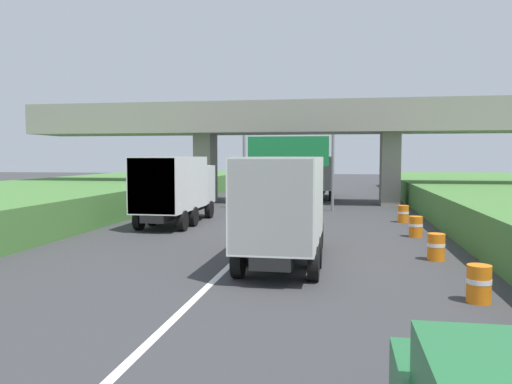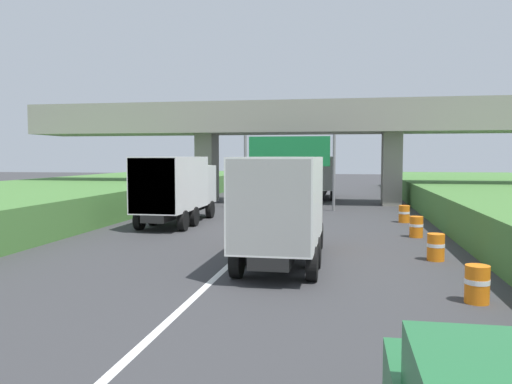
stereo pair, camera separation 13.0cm
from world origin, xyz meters
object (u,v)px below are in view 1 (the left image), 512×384
car_blue (283,187)px  truck_white (176,186)px  truck_orange (285,204)px  construction_barrel_2 (436,247)px  construction_barrel_4 (403,214)px  construction_barrel_1 (479,284)px  truck_black (318,175)px  construction_barrel_3 (416,227)px  overhead_highway_sign (288,156)px

car_blue → truck_white: bearing=-100.2°
truck_white → car_blue: bearing=79.8°
truck_orange → construction_barrel_2: 5.28m
truck_orange → construction_barrel_4: size_ratio=8.11×
truck_orange → construction_barrel_2: (4.92, 1.22, -1.47)m
truck_white → construction_barrel_1: (11.57, -12.13, -1.47)m
truck_white → car_blue: (3.31, 18.33, -1.08)m
truck_orange → car_blue: 26.96m
truck_black → car_blue: size_ratio=1.78×
construction_barrel_1 → construction_barrel_2: same height
construction_barrel_3 → construction_barrel_1: bearing=-89.4°
car_blue → overhead_highway_sign: bearing=-81.7°
overhead_highway_sign → construction_barrel_2: overhead_highway_sign is taller
truck_white → truck_orange: same height
construction_barrel_2 → construction_barrel_4: same height
truck_white → truck_black: 18.47m
truck_white → car_blue: truck_white is taller
truck_orange → construction_barrel_3: bearing=51.3°
overhead_highway_sign → truck_white: (-4.85, -7.69, -1.57)m
construction_barrel_1 → construction_barrel_4: 14.80m
truck_black → construction_barrel_2: bearing=-78.2°
car_blue → construction_barrel_1: bearing=-74.8°
car_blue → construction_barrel_2: size_ratio=4.56×
truck_white → truck_orange: 10.65m
construction_barrel_3 → construction_barrel_4: (0.03, 4.93, 0.00)m
truck_white → construction_barrel_2: size_ratio=8.11×
truck_white → construction_barrel_3: size_ratio=8.11×
construction_barrel_1 → construction_barrel_3: bearing=90.6°
truck_white → construction_barrel_4: (11.48, 2.67, -1.47)m
car_blue → construction_barrel_2: bearing=-72.3°
construction_barrel_3 → construction_barrel_4: same height
overhead_highway_sign → truck_white: 9.23m
construction_barrel_3 → truck_black: bearing=104.6°
truck_black → construction_barrel_3: 20.32m
overhead_highway_sign → construction_barrel_2: 16.57m
truck_black → car_blue: truck_black is taller
truck_white → truck_black: (6.34, 17.35, 0.00)m
construction_barrel_4 → construction_barrel_1: bearing=-89.7°
construction_barrel_2 → construction_barrel_3: (0.01, 4.93, 0.00)m
truck_white → truck_black: size_ratio=1.00×
truck_white → truck_black: same height
truck_black → truck_white: bearing=-110.1°
construction_barrel_1 → construction_barrel_4: size_ratio=1.00×
car_blue → construction_barrel_4: car_blue is taller
car_blue → construction_barrel_4: 17.67m
overhead_highway_sign → truck_orange: size_ratio=0.81×
truck_white → construction_barrel_1: 16.83m
truck_white → car_blue: size_ratio=1.78×
overhead_highway_sign → construction_barrel_4: 8.86m
construction_barrel_2 → construction_barrel_4: (0.04, 9.87, 0.00)m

